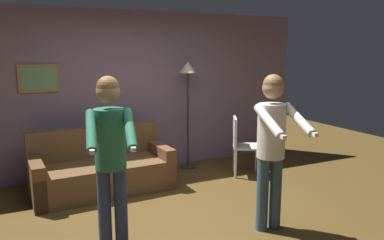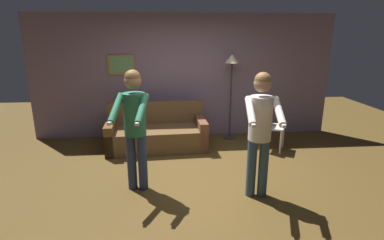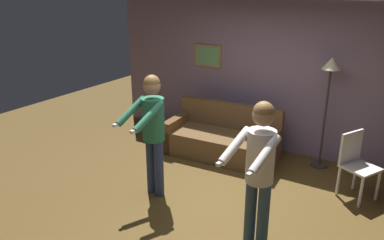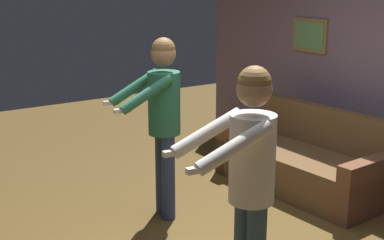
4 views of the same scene
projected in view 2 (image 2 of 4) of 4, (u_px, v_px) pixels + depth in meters
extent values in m
plane|color=#523C1A|center=(193.00, 180.00, 4.62)|extent=(12.00, 12.00, 0.00)
cube|color=slate|center=(184.00, 77.00, 6.39)|extent=(6.40, 0.06, 2.60)
cube|color=olive|center=(121.00, 65.00, 6.17)|extent=(0.55, 0.02, 0.40)
cube|color=#5F935D|center=(121.00, 65.00, 6.15)|extent=(0.47, 0.01, 0.32)
cube|color=brown|center=(157.00, 138.00, 5.86)|extent=(1.94, 0.95, 0.42)
cube|color=brown|center=(156.00, 112.00, 6.08)|extent=(1.90, 0.24, 0.45)
cube|color=brown|center=(111.00, 136.00, 5.72)|extent=(0.21, 0.86, 0.58)
cube|color=brown|center=(201.00, 133.00, 5.95)|extent=(0.21, 0.86, 0.58)
cylinder|color=#332D28|center=(229.00, 137.00, 6.53)|extent=(0.28, 0.28, 0.02)
cylinder|color=#332D28|center=(231.00, 101.00, 6.31)|extent=(0.04, 0.04, 1.59)
cone|color=#F9EAB7|center=(232.00, 58.00, 6.07)|extent=(0.28, 0.28, 0.18)
cylinder|color=navy|center=(132.00, 162.00, 4.27)|extent=(0.13, 0.13, 0.83)
cylinder|color=navy|center=(143.00, 162.00, 4.26)|extent=(0.13, 0.13, 0.83)
cylinder|color=#286B4C|center=(135.00, 114.00, 4.07)|extent=(0.30, 0.30, 0.59)
sphere|color=#9E7556|center=(133.00, 81.00, 3.94)|extent=(0.23, 0.23, 0.23)
sphere|color=brown|center=(133.00, 78.00, 3.93)|extent=(0.22, 0.22, 0.22)
cylinder|color=#286B4C|center=(116.00, 108.00, 3.83)|extent=(0.18, 0.50, 0.33)
cube|color=white|center=(111.00, 122.00, 3.65)|extent=(0.07, 0.15, 0.04)
cylinder|color=#286B4C|center=(142.00, 109.00, 3.80)|extent=(0.18, 0.50, 0.33)
cube|color=white|center=(138.00, 123.00, 3.62)|extent=(0.07, 0.15, 0.04)
cylinder|color=#344F65|center=(251.00, 168.00, 4.08)|extent=(0.13, 0.13, 0.82)
cylinder|color=#344F65|center=(263.00, 168.00, 4.07)|extent=(0.13, 0.13, 0.82)
cylinder|color=silver|center=(260.00, 118.00, 3.88)|extent=(0.30, 0.30, 0.58)
sphere|color=#9E7556|center=(263.00, 84.00, 3.76)|extent=(0.23, 0.23, 0.23)
sphere|color=brown|center=(263.00, 81.00, 3.75)|extent=(0.22, 0.22, 0.22)
cylinder|color=silver|center=(250.00, 111.00, 3.62)|extent=(0.16, 0.52, 0.29)
cube|color=white|center=(253.00, 124.00, 3.42)|extent=(0.06, 0.15, 0.04)
cylinder|color=silver|center=(279.00, 111.00, 3.60)|extent=(0.16, 0.52, 0.29)
cube|color=white|center=(283.00, 125.00, 3.41)|extent=(0.06, 0.15, 0.04)
cylinder|color=silver|center=(281.00, 143.00, 5.58)|extent=(0.04, 0.04, 0.45)
cylinder|color=silver|center=(283.00, 137.00, 5.90)|extent=(0.04, 0.04, 0.45)
cylinder|color=silver|center=(261.00, 140.00, 5.72)|extent=(0.04, 0.04, 0.45)
cylinder|color=silver|center=(265.00, 134.00, 6.04)|extent=(0.04, 0.04, 0.45)
cube|color=silver|center=(273.00, 127.00, 5.75)|extent=(0.57, 0.57, 0.03)
cube|color=silver|center=(264.00, 114.00, 5.75)|extent=(0.23, 0.39, 0.45)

